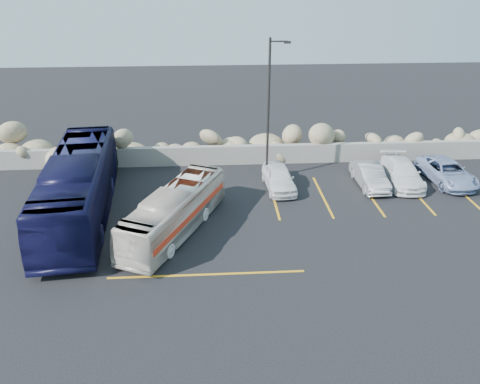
{
  "coord_description": "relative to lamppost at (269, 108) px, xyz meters",
  "views": [
    {
      "loc": [
        -0.61,
        -15.49,
        11.28
      ],
      "look_at": [
        0.6,
        4.0,
        1.85
      ],
      "focal_mm": 35.0,
      "sensor_mm": 36.0,
      "label": 1
    }
  ],
  "objects": [
    {
      "name": "ground",
      "position": [
        -2.56,
        -9.5,
        -4.3
      ],
      "size": [
        90.0,
        90.0,
        0.0
      ],
      "primitive_type": "plane",
      "color": "black",
      "rests_on": "ground"
    },
    {
      "name": "seawall",
      "position": [
        -2.56,
        2.5,
        -3.7
      ],
      "size": [
        60.0,
        0.4,
        1.2
      ],
      "primitive_type": "cube",
      "color": "gray",
      "rests_on": "ground"
    },
    {
      "name": "riprap_pile",
      "position": [
        -2.56,
        3.7,
        -3.0
      ],
      "size": [
        54.0,
        2.8,
        2.6
      ],
      "primitive_type": null,
      "color": "#907C5E",
      "rests_on": "ground"
    },
    {
      "name": "parking_lines",
      "position": [
        2.09,
        -3.93,
        -4.29
      ],
      "size": [
        18.16,
        9.36,
        0.01
      ],
      "color": "orange",
      "rests_on": "ground"
    },
    {
      "name": "lamppost",
      "position": [
        0.0,
        0.0,
        0.0
      ],
      "size": [
        1.14,
        0.18,
        8.0
      ],
      "color": "#2A2725",
      "rests_on": "ground"
    },
    {
      "name": "vintage_bus",
      "position": [
        -5.0,
        -5.77,
        -3.22
      ],
      "size": [
        4.84,
        7.75,
        2.14
      ],
      "primitive_type": "imported",
      "rotation": [
        0.0,
        0.0,
        -0.43
      ],
      "color": "silver",
      "rests_on": "ground"
    },
    {
      "name": "tour_coach",
      "position": [
        -9.78,
        -3.81,
        -2.71
      ],
      "size": [
        3.71,
        11.58,
        3.17
      ],
      "primitive_type": "imported",
      "rotation": [
        0.0,
        0.0,
        0.09
      ],
      "color": "#0F0F34",
      "rests_on": "ground"
    },
    {
      "name": "car_a",
      "position": [
        0.48,
        -1.3,
        -3.66
      ],
      "size": [
        1.76,
        3.84,
        1.28
      ],
      "primitive_type": "imported",
      "rotation": [
        0.0,
        0.0,
        0.07
      ],
      "color": "white",
      "rests_on": "ground"
    },
    {
      "name": "car_b",
      "position": [
        5.67,
        -1.28,
        -3.68
      ],
      "size": [
        1.38,
        3.77,
        1.23
      ],
      "primitive_type": "imported",
      "rotation": [
        0.0,
        0.0,
        0.02
      ],
      "color": "#9D9EA2",
      "rests_on": "ground"
    },
    {
      "name": "car_c",
      "position": [
        7.61,
        -1.02,
        -3.66
      ],
      "size": [
        2.1,
        4.51,
        1.27
      ],
      "primitive_type": "imported",
      "rotation": [
        0.0,
        0.0,
        -0.07
      ],
      "color": "white",
      "rests_on": "ground"
    },
    {
      "name": "car_d",
      "position": [
        10.28,
        -1.03,
        -3.68
      ],
      "size": [
        2.39,
        4.58,
        1.23
      ],
      "primitive_type": "imported",
      "rotation": [
        0.0,
        0.0,
        0.08
      ],
      "color": "#8A9BC4",
      "rests_on": "ground"
    }
  ]
}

